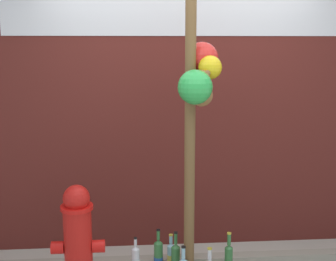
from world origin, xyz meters
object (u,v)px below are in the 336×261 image
fire_hydrant (78,239)px  bottle_5 (229,261)px  bottle_4 (158,257)px  memorial_post (197,56)px  bottle_6 (171,256)px  bottle_3 (176,258)px  bottle_1 (188,251)px

fire_hydrant → bottle_5: 1.24m
bottle_5 → bottle_4: bearing=165.5°
memorial_post → bottle_5: (0.29, 0.00, -1.67)m
memorial_post → bottle_6: size_ratio=9.46×
bottle_3 → bottle_6: 0.11m
bottle_1 → bottle_4: bearing=-154.3°
fire_hydrant → bottle_4: fire_hydrant is taller
bottle_1 → bottle_6: bottle_1 is taller
bottle_3 → bottle_4: bottle_4 is taller
bottle_4 → memorial_post: bearing=-28.0°
bottle_1 → bottle_3: (-0.12, -0.16, 0.01)m
fire_hydrant → bottle_5: (1.21, 0.09, -0.28)m
fire_hydrant → bottle_5: bearing=4.4°
bottle_3 → memorial_post: bearing=-40.8°
fire_hydrant → bottle_6: (0.75, 0.31, -0.32)m
bottle_1 → bottle_3: 0.20m
memorial_post → bottle_3: memorial_post is taller
bottle_5 → bottle_6: bottle_5 is taller
bottle_6 → bottle_3: bearing=-71.7°
bottle_3 → bottle_1: bearing=52.1°
fire_hydrant → bottle_3: size_ratio=2.28×
bottle_4 → bottle_1: bearing=25.7°
memorial_post → fire_hydrant: size_ratio=3.48×
bottle_1 → bottle_3: size_ratio=0.87×
fire_hydrant → bottle_3: bearing=15.1°
bottle_3 → bottle_5: bearing=-15.5°
bottle_4 → bottle_5: size_ratio=0.97×
fire_hydrant → bottle_1: bearing=22.2°
bottle_6 → fire_hydrant: bearing=-157.6°
memorial_post → bottle_6: bearing=128.3°
memorial_post → fire_hydrant: (-0.92, -0.09, -1.40)m
bottle_3 → bottle_4: bearing=168.3°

